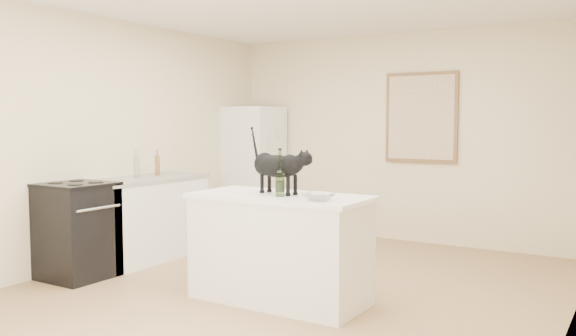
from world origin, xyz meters
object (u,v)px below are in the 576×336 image
Objects in this scene: stove at (77,232)px; wine_bottle at (280,175)px; glass_bowl at (319,197)px; fridge at (253,169)px; black_cat at (278,169)px.

wine_bottle reaches higher than stove.
wine_bottle is 0.43m from glass_bowl.
fridge reaches higher than glass_bowl.
fridge reaches higher than stove.
fridge is at bearing 128.63° from wine_bottle.
glass_bowl is (0.40, -0.08, -0.14)m from wine_bottle.
black_cat is 2.40× the size of glass_bowl.
fridge is at bearing 139.23° from black_cat.
glass_bowl is at bearing -11.05° from wine_bottle.
stove is at bearing -174.68° from glass_bowl.
black_cat is 0.56m from glass_bowl.
fridge reaches higher than black_cat.
black_cat is at bearing 12.05° from stove.
fridge is 6.87× the size of glass_bowl.
glass_bowl is (2.51, 0.23, 0.48)m from stove.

